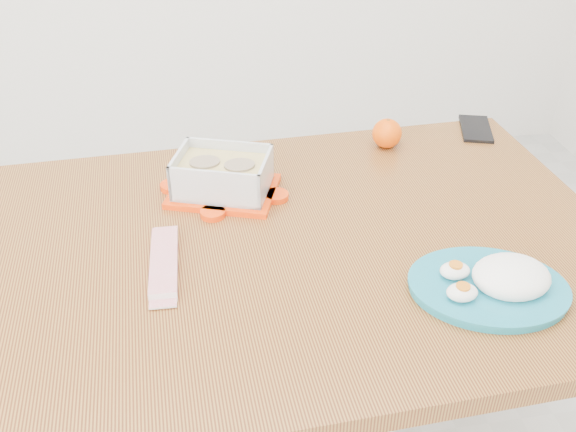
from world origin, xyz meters
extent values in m
cube|color=olive|center=(0.10, 0.03, 0.73)|extent=(1.34, 0.93, 0.04)
cylinder|color=brown|center=(-0.51, 0.38, 0.35)|extent=(0.06, 0.06, 0.71)
cylinder|color=brown|center=(0.67, 0.43, 0.35)|extent=(0.06, 0.06, 0.71)
cube|color=#FF3D07|center=(-0.01, 0.23, 0.76)|extent=(0.27, 0.23, 0.01)
cube|color=silver|center=(-0.01, 0.23, 0.80)|extent=(0.23, 0.20, 0.08)
cube|color=tan|center=(-0.01, 0.23, 0.80)|extent=(0.21, 0.18, 0.05)
cylinder|color=#998264|center=(-0.05, 0.24, 0.82)|extent=(0.08, 0.08, 0.02)
cylinder|color=#998264|center=(0.02, 0.22, 0.82)|extent=(0.08, 0.08, 0.02)
sphere|color=#FF6B05|center=(0.40, 0.38, 0.79)|extent=(0.07, 0.07, 0.07)
cylinder|color=teal|center=(0.42, -0.17, 0.76)|extent=(0.33, 0.33, 0.02)
ellipsoid|color=white|center=(0.45, -0.18, 0.80)|extent=(0.16, 0.15, 0.06)
ellipsoid|color=white|center=(0.37, -0.14, 0.78)|extent=(0.06, 0.06, 0.03)
ellipsoid|color=white|center=(0.36, -0.20, 0.78)|extent=(0.06, 0.06, 0.03)
cube|color=#B2091F|center=(-0.14, -0.01, 0.76)|extent=(0.05, 0.20, 0.02)
cube|color=black|center=(0.65, 0.43, 0.75)|extent=(0.11, 0.16, 0.01)
camera|label=1|loc=(-0.07, -0.96, 1.49)|focal=40.00mm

